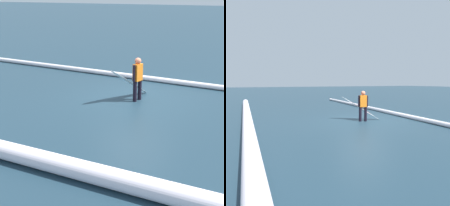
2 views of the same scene
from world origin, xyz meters
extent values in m
plane|color=#1F3644|center=(0.00, 0.00, 0.00)|extent=(163.79, 163.79, 0.00)
cylinder|color=black|center=(-0.12, 0.30, 0.36)|extent=(0.14, 0.14, 0.73)
cylinder|color=black|center=(-0.20, 0.03, 0.36)|extent=(0.14, 0.14, 0.73)
cube|color=orange|center=(-0.16, 0.17, 1.03)|extent=(0.28, 0.38, 0.59)
sphere|color=#CA6D4F|center=(-0.16, 0.17, 1.43)|extent=(0.22, 0.22, 0.22)
cylinder|color=black|center=(-0.11, 0.38, 1.03)|extent=(0.09, 0.10, 0.57)
cylinder|color=black|center=(-0.22, -0.04, 1.03)|extent=(0.09, 0.10, 0.57)
ellipsoid|color=white|center=(0.18, 0.07, 0.61)|extent=(0.91, 2.01, 1.26)
ellipsoid|color=red|center=(0.18, 0.07, 0.62)|extent=(0.61, 1.57, 1.01)
cylinder|color=white|center=(0.09, -2.56, 0.11)|extent=(23.36, 1.19, 0.22)
cylinder|color=white|center=(-0.33, 5.49, 0.21)|extent=(23.08, 0.49, 0.43)
camera|label=1|loc=(-4.17, 10.55, 3.70)|focal=52.75mm
camera|label=2|loc=(-8.79, 5.59, 1.96)|focal=32.44mm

